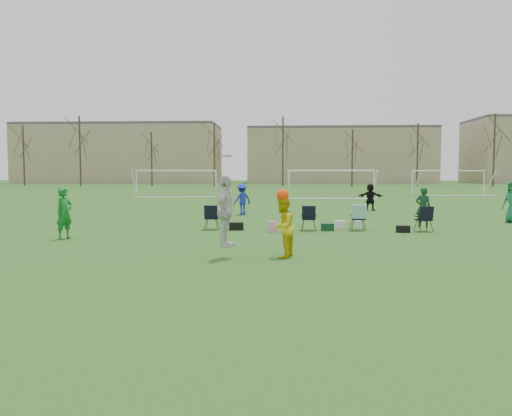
# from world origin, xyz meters

# --- Properties ---
(ground) EXTENTS (260.00, 260.00, 0.00)m
(ground) POSITION_xyz_m (0.00, 0.00, 0.00)
(ground) COLOR #25571B
(ground) RESTS_ON ground
(fielder_green_near) EXTENTS (0.66, 0.76, 1.75)m
(fielder_green_near) POSITION_xyz_m (-7.71, 4.83, 0.88)
(fielder_green_near) COLOR #147425
(fielder_green_near) RESTS_ON ground
(fielder_blue) EXTENTS (1.22, 1.15, 1.66)m
(fielder_blue) POSITION_xyz_m (-2.47, 14.78, 0.83)
(fielder_blue) COLOR #162DAA
(fielder_blue) RESTS_ON ground
(fielder_black) EXTENTS (1.55, 0.91, 1.59)m
(fielder_black) POSITION_xyz_m (4.88, 18.08, 0.79)
(fielder_black) COLOR black
(fielder_black) RESTS_ON ground
(center_contest) EXTENTS (2.22, 1.34, 2.71)m
(center_contest) POSITION_xyz_m (-1.16, 1.40, 1.06)
(center_contest) COLOR silver
(center_contest) RESTS_ON ground
(sideline_setup) EXTENTS (8.80, 1.61, 1.68)m
(sideline_setup) POSITION_xyz_m (1.86, 7.80, 0.52)
(sideline_setup) COLOR #0F3A1E
(sideline_setup) RESTS_ON ground
(goal_left) EXTENTS (7.39, 0.76, 2.46)m
(goal_left) POSITION_xyz_m (-10.00, 34.00, 1.92)
(goal_left) COLOR white
(goal_left) RESTS_ON ground
(goal_mid) EXTENTS (7.40, 0.63, 2.46)m
(goal_mid) POSITION_xyz_m (4.00, 32.00, 1.92)
(goal_mid) COLOR white
(goal_mid) RESTS_ON ground
(goal_right) EXTENTS (7.35, 1.14, 2.46)m
(goal_right) POSITION_xyz_m (16.00, 38.00, 1.92)
(goal_right) COLOR white
(goal_right) RESTS_ON ground
(tree_line) EXTENTS (110.28, 3.28, 11.40)m
(tree_line) POSITION_xyz_m (0.24, 69.85, 5.09)
(tree_line) COLOR #382B21
(tree_line) RESTS_ON ground
(building_row) EXTENTS (126.00, 16.00, 13.00)m
(building_row) POSITION_xyz_m (6.73, 96.00, 5.99)
(building_row) COLOR tan
(building_row) RESTS_ON ground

